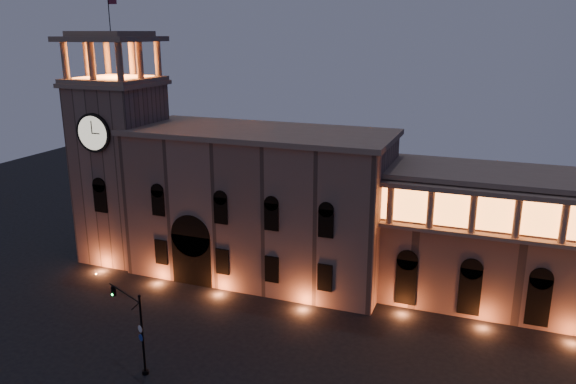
{
  "coord_description": "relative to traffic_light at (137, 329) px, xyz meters",
  "views": [
    {
      "loc": [
        23.56,
        -35.95,
        28.3
      ],
      "look_at": [
        3.84,
        16.0,
        12.41
      ],
      "focal_mm": 35.0,
      "sensor_mm": 36.0,
      "label": 1
    }
  ],
  "objects": [
    {
      "name": "government_building",
      "position": [
        1.6,
        22.53,
        4.84
      ],
      "size": [
        30.8,
        12.8,
        17.6
      ],
      "color": "#7D5F52",
      "rests_on": "ground"
    },
    {
      "name": "ground",
      "position": [
        3.67,
        0.6,
        -3.93
      ],
      "size": [
        160.0,
        160.0,
        0.0
      ],
      "primitive_type": "plane",
      "color": "black",
      "rests_on": "ground"
    },
    {
      "name": "clock_tower",
      "position": [
        -16.83,
        21.58,
        8.57
      ],
      "size": [
        9.8,
        9.8,
        32.4
      ],
      "color": "#7D5F52",
      "rests_on": "ground"
    },
    {
      "name": "colonnade_wing",
      "position": [
        35.67,
        24.52,
        3.4
      ],
      "size": [
        40.6,
        11.5,
        14.5
      ],
      "color": "#785A4D",
      "rests_on": "ground"
    },
    {
      "name": "traffic_light",
      "position": [
        0.0,
        0.0,
        0.0
      ],
      "size": [
        5.01,
        2.51,
        7.49
      ],
      "rotation": [
        0.0,
        0.0,
        -0.43
      ],
      "color": "black",
      "rests_on": "ground"
    }
  ]
}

